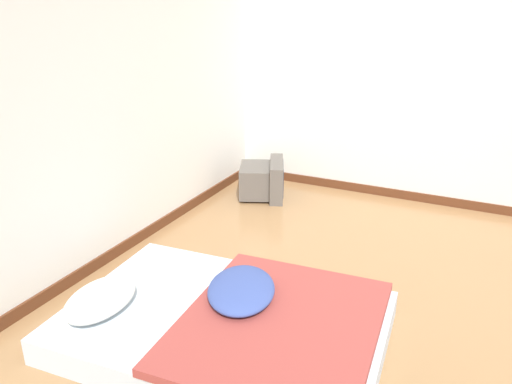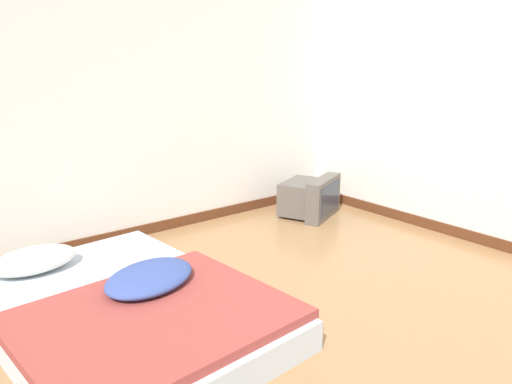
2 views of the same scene
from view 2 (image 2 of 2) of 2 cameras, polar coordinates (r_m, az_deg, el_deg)
The scene contains 3 objects.
wall_back at distance 3.96m, azimuth -19.92°, elevation 11.86°, with size 7.33×0.08×2.60m.
mattress_bed at distance 2.94m, azimuth -14.98°, elevation -12.64°, with size 1.40×1.93×0.31m.
crt_tv at distance 4.73m, azimuth 6.22°, elevation -0.59°, with size 0.65×0.61×0.38m.
Camera 2 is at (-1.30, -1.17, 1.46)m, focal length 35.00 mm.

